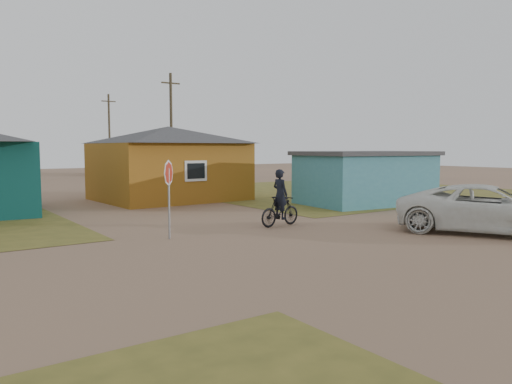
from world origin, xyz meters
TOP-DOWN VIEW (x-y plane):
  - ground at (0.00, 0.00)m, footprint 120.00×120.00m
  - grass_ne at (14.00, 13.00)m, footprint 20.00×18.00m
  - house_yellow at (2.50, 14.00)m, footprint 7.72×6.76m
  - shed_turquoise at (9.50, 6.50)m, footprint 6.71×4.93m
  - house_beige_east at (10.00, 40.00)m, footprint 6.95×6.05m
  - utility_pole_near at (6.50, 22.00)m, footprint 1.40×0.20m
  - utility_pole_far at (7.50, 38.00)m, footprint 1.40×0.20m
  - stop_sign at (-2.55, 3.28)m, footprint 0.73×0.35m
  - cyclist at (1.74, 3.31)m, footprint 1.83×0.71m
  - vehicle at (6.36, -1.73)m, footprint 5.01×6.22m

SIDE VIEW (x-z plane):
  - ground at x=0.00m, z-range 0.00..0.00m
  - grass_ne at x=14.00m, z-range 0.00..0.01m
  - cyclist at x=1.74m, z-range -0.27..1.74m
  - vehicle at x=6.36m, z-range 0.00..1.57m
  - shed_turquoise at x=9.50m, z-range 0.01..2.61m
  - stop_sign at x=-2.55m, z-range 0.57..2.97m
  - house_beige_east at x=10.00m, z-range 0.06..3.66m
  - house_yellow at x=2.50m, z-range 0.05..3.95m
  - utility_pole_near at x=6.50m, z-range 0.14..8.14m
  - utility_pole_far at x=7.50m, z-range 0.14..8.14m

